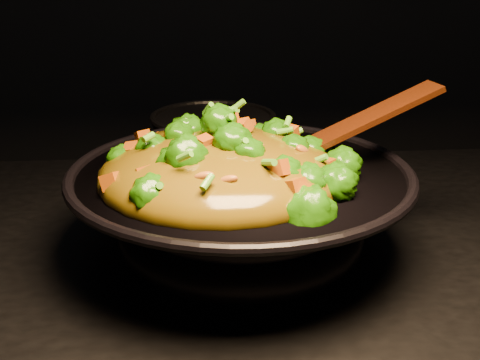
{
  "coord_description": "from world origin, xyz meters",
  "views": [
    {
      "loc": [
        -0.08,
        -0.71,
        1.29
      ],
      "look_at": [
        -0.02,
        0.03,
        1.01
      ],
      "focal_mm": 45.0,
      "sensor_mm": 36.0,
      "label": 1
    }
  ],
  "objects": [
    {
      "name": "back_pot",
      "position": [
        -0.04,
        0.32,
        0.96
      ],
      "size": [
        0.27,
        0.27,
        0.12
      ],
      "primitive_type": "cylinder",
      "rotation": [
        0.0,
        0.0,
        0.32
      ],
      "color": "black",
      "rests_on": "stovetop"
    },
    {
      "name": "wok",
      "position": [
        -0.02,
        0.02,
        0.96
      ],
      "size": [
        0.51,
        0.51,
        0.12
      ],
      "primitive_type": null,
      "rotation": [
        0.0,
        0.0,
        0.18
      ],
      "color": "black",
      "rests_on": "stovetop"
    },
    {
      "name": "spatula",
      "position": [
        0.11,
        0.03,
        1.07
      ],
      "size": [
        0.27,
        0.09,
        0.12
      ],
      "primitive_type": "cube",
      "rotation": [
        0.0,
        -0.38,
        0.16
      ],
      "color": "#321503",
      "rests_on": "wok"
    },
    {
      "name": "stir_fry",
      "position": [
        -0.05,
        -0.0,
        1.08
      ],
      "size": [
        0.37,
        0.37,
        0.11
      ],
      "primitive_type": null,
      "rotation": [
        0.0,
        0.0,
        -0.22
      ],
      "color": "#216207",
      "rests_on": "wok"
    }
  ]
}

